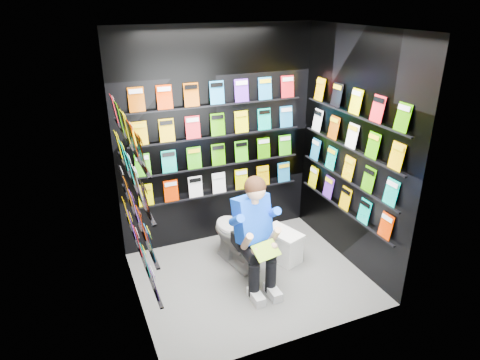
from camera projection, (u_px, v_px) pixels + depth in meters
name	position (u px, v px, depth m)	size (l,w,h in m)	color
floor	(251.00, 278.00, 4.72)	(2.40, 2.40, 0.00)	slate
ceiling	(254.00, 29.00, 3.69)	(2.40, 2.40, 0.00)	white
wall_back	(217.00, 139.00, 5.05)	(2.40, 0.04, 2.60)	black
wall_front	(304.00, 212.00, 3.36)	(2.40, 0.04, 2.60)	black
wall_left	(128.00, 188.00, 3.78)	(0.04, 2.00, 2.60)	black
wall_right	(353.00, 152.00, 4.63)	(0.04, 2.00, 2.60)	black
comics_back	(218.00, 140.00, 5.02)	(2.10, 0.06, 1.37)	#E53400
comics_left	(132.00, 187.00, 3.78)	(0.06, 1.70, 1.37)	#E53400
comics_right	(350.00, 152.00, 4.62)	(0.06, 1.70, 1.37)	#E53400
toilet	(238.00, 234.00, 4.87)	(0.42, 0.75, 0.73)	white
longbox	(282.00, 246.00, 5.00)	(0.24, 0.44, 0.33)	white
longbox_lid	(283.00, 233.00, 4.93)	(0.27, 0.46, 0.03)	white
reader	(252.00, 219.00, 4.39)	(0.49, 0.72, 1.33)	blue
held_comic	(266.00, 250.00, 4.16)	(0.27, 0.01, 0.19)	green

